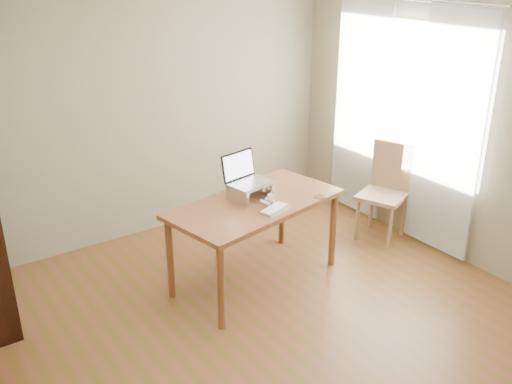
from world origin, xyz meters
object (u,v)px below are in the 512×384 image
(keyboard, at_px, (274,209))
(laptop, at_px, (246,175))
(cat, at_px, (252,189))
(desk, at_px, (255,212))
(chair, at_px, (388,188))

(keyboard, bearing_deg, laptop, 76.10)
(laptop, bearing_deg, keyboard, -95.55)
(keyboard, distance_m, cat, 0.34)
(keyboard, bearing_deg, desk, 79.10)
(desk, bearing_deg, chair, -12.24)
(laptop, relative_size, cat, 0.80)
(laptop, relative_size, keyboard, 1.29)
(desk, distance_m, keyboard, 0.24)
(cat, xyz_separation_m, chair, (1.52, -0.16, -0.30))
(keyboard, bearing_deg, cat, 70.24)
(laptop, height_order, chair, laptop)
(laptop, bearing_deg, cat, -50.76)
(chair, bearing_deg, cat, 152.73)
(cat, bearing_deg, keyboard, -101.30)
(desk, xyz_separation_m, chair, (1.56, -0.05, -0.14))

